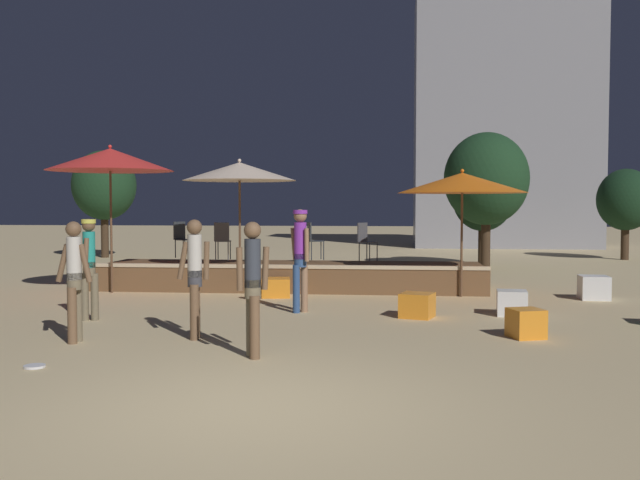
{
  "coord_description": "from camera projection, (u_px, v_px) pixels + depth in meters",
  "views": [
    {
      "loc": [
        1.38,
        -6.64,
        1.95
      ],
      "look_at": [
        0.0,
        6.71,
        1.3
      ],
      "focal_mm": 40.0,
      "sensor_mm": 36.0,
      "label": 1
    }
  ],
  "objects": [
    {
      "name": "person_3",
      "position": [
        89.0,
        263.0,
        12.05
      ],
      "size": [
        0.3,
        0.5,
        1.73
      ],
      "rotation": [
        0.0,
        0.0,
        0.12
      ],
      "color": "#72664C",
      "rests_on": "ground"
    },
    {
      "name": "cube_seat_1",
      "position": [
        512.0,
        303.0,
        12.61
      ],
      "size": [
        0.56,
        0.56,
        0.45
      ],
      "rotation": [
        0.0,
        0.0,
        -0.1
      ],
      "color": "white",
      "rests_on": "ground"
    },
    {
      "name": "person_4",
      "position": [
        74.0,
        277.0,
        10.08
      ],
      "size": [
        0.54,
        0.3,
        1.73
      ],
      "rotation": [
        0.0,
        0.0,
        1.55
      ],
      "color": "brown",
      "rests_on": "ground"
    },
    {
      "name": "bistro_chair_3",
      "position": [
        222.0,
        237.0,
        16.99
      ],
      "size": [
        0.4,
        0.4,
        0.9
      ],
      "rotation": [
        0.0,
        0.0,
        3.2
      ],
      "color": "#47474C",
      "rests_on": "wooden_deck"
    },
    {
      "name": "background_tree_0",
      "position": [
        104.0,
        186.0,
        26.49
      ],
      "size": [
        2.35,
        2.35,
        3.99
      ],
      "color": "#3D2B1C",
      "rests_on": "ground"
    },
    {
      "name": "patio_umbrella_1",
      "position": [
        240.0,
        172.0,
        15.91
      ],
      "size": [
        2.54,
        2.54,
        2.99
      ],
      "color": "brown",
      "rests_on": "ground"
    },
    {
      "name": "bistro_chair_1",
      "position": [
        365.0,
        238.0,
        16.72
      ],
      "size": [
        0.47,
        0.47,
        0.9
      ],
      "rotation": [
        0.0,
        0.0,
        0.97
      ],
      "color": "#47474C",
      "rests_on": "wooden_deck"
    },
    {
      "name": "cube_seat_5",
      "position": [
        417.0,
        305.0,
        12.39
      ],
      "size": [
        0.67,
        0.67,
        0.43
      ],
      "rotation": [
        0.0,
        0.0,
        -0.3
      ],
      "color": "orange",
      "rests_on": "ground"
    },
    {
      "name": "person_1",
      "position": [
        253.0,
        284.0,
        9.08
      ],
      "size": [
        0.43,
        0.28,
        1.75
      ],
      "rotation": [
        0.0,
        0.0,
        5.18
      ],
      "color": "#72664C",
      "rests_on": "ground"
    },
    {
      "name": "cube_seat_3",
      "position": [
        276.0,
        288.0,
        15.17
      ],
      "size": [
        0.68,
        0.68,
        0.4
      ],
      "rotation": [
        0.0,
        0.0,
        0.16
      ],
      "color": "orange",
      "rests_on": "ground"
    },
    {
      "name": "background_tree_1",
      "position": [
        483.0,
        199.0,
        23.04
      ],
      "size": [
        1.95,
        1.95,
        3.27
      ],
      "color": "#3D2B1C",
      "rests_on": "ground"
    },
    {
      "name": "distant_building",
      "position": [
        505.0,
        123.0,
        33.18
      ],
      "size": [
        8.31,
        3.67,
        11.59
      ],
      "color": "gray",
      "rests_on": "ground"
    },
    {
      "name": "patio_umbrella_2",
      "position": [
        462.0,
        183.0,
        15.07
      ],
      "size": [
        2.74,
        2.74,
        2.72
      ],
      "color": "brown",
      "rests_on": "ground"
    },
    {
      "name": "cube_seat_4",
      "position": [
        526.0,
        323.0,
        10.49
      ],
      "size": [
        0.58,
        0.58,
        0.43
      ],
      "rotation": [
        0.0,
        0.0,
        0.33
      ],
      "color": "orange",
      "rests_on": "ground"
    },
    {
      "name": "wooden_deck",
      "position": [
        291.0,
        276.0,
        16.83
      ],
      "size": [
        8.93,
        2.4,
        0.64
      ],
      "color": "brown",
      "rests_on": "ground"
    },
    {
      "name": "bistro_chair_0",
      "position": [
        182.0,
        236.0,
        17.82
      ],
      "size": [
        0.47,
        0.47,
        0.9
      ],
      "rotation": [
        0.0,
        0.0,
        1.0
      ],
      "color": "#2D3338",
      "rests_on": "wooden_deck"
    },
    {
      "name": "person_0",
      "position": [
        300.0,
        253.0,
        12.93
      ],
      "size": [
        0.41,
        0.4,
        1.88
      ],
      "rotation": [
        0.0,
        0.0,
        3.95
      ],
      "color": "#997051",
      "rests_on": "ground"
    },
    {
      "name": "frisbee_disc",
      "position": [
        34.0,
        366.0,
        8.56
      ],
      "size": [
        0.26,
        0.26,
        0.03
      ],
      "color": "white",
      "rests_on": "ground"
    },
    {
      "name": "background_tree_2",
      "position": [
        486.0,
        179.0,
        21.24
      ],
      "size": [
        2.52,
        2.52,
        4.13
      ],
      "color": "#3D2B1C",
      "rests_on": "ground"
    },
    {
      "name": "bistro_chair_2",
      "position": [
        313.0,
        237.0,
        17.1
      ],
      "size": [
        0.43,
        0.43,
        0.9
      ],
      "rotation": [
        0.0,
        0.0,
        1.89
      ],
      "color": "#2D3338",
      "rests_on": "wooden_deck"
    },
    {
      "name": "ground_plane",
      "position": [
        248.0,
        409.0,
        6.83
      ],
      "size": [
        120.0,
        120.0,
        0.0
      ],
      "primitive_type": "plane",
      "color": "#D1B784"
    },
    {
      "name": "cube_seat_2",
      "position": [
        594.0,
        288.0,
        14.77
      ],
      "size": [
        0.59,
        0.59,
        0.49
      ],
      "rotation": [
        0.0,
        0.0,
        -0.04
      ],
      "color": "white",
      "rests_on": "ground"
    },
    {
      "name": "person_2",
      "position": [
        195.0,
        274.0,
        10.37
      ],
      "size": [
        0.48,
        0.3,
        1.75
      ],
      "rotation": [
        0.0,
        0.0,
        4.87
      ],
      "color": "brown",
      "rests_on": "ground"
    },
    {
      "name": "patio_umbrella_0",
      "position": [
        110.0,
        160.0,
        15.76
      ],
      "size": [
        2.78,
        2.78,
        3.29
      ],
      "color": "brown",
      "rests_on": "ground"
    },
    {
      "name": "background_tree_3",
      "position": [
        626.0,
        200.0,
        25.41
      ],
      "size": [
        2.0,
        2.0,
        3.26
      ],
      "color": "#3D2B1C",
      "rests_on": "ground"
    }
  ]
}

